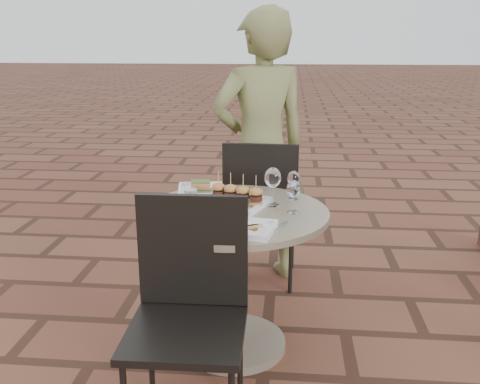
# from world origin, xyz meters

# --- Properties ---
(ground) EXTENTS (60.00, 60.00, 0.00)m
(ground) POSITION_xyz_m (0.00, 0.00, 0.00)
(ground) COLOR brown
(ground) RESTS_ON ground
(cafe_table) EXTENTS (0.90, 0.90, 0.73)m
(cafe_table) POSITION_xyz_m (-0.16, 0.23, 0.48)
(cafe_table) COLOR gray
(cafe_table) RESTS_ON ground
(chair_far) EXTENTS (0.45, 0.45, 0.93)m
(chair_far) POSITION_xyz_m (-0.07, 0.95, 0.55)
(chair_far) COLOR black
(chair_far) RESTS_ON ground
(chair_near) EXTENTS (0.45, 0.45, 0.93)m
(chair_near) POSITION_xyz_m (-0.28, -0.31, 0.55)
(chair_near) COLOR black
(chair_near) RESTS_ON ground
(diner) EXTENTS (0.73, 0.62, 1.69)m
(diner) POSITION_xyz_m (-0.08, 1.08, 0.85)
(diner) COLOR olive
(diner) RESTS_ON ground
(plate_salmon) EXTENTS (0.27, 0.27, 0.06)m
(plate_salmon) POSITION_xyz_m (-0.36, 0.51, 0.75)
(plate_salmon) COLOR white
(plate_salmon) RESTS_ON cafe_table
(plate_sliders) EXTENTS (0.33, 0.33, 0.16)m
(plate_sliders) POSITION_xyz_m (-0.15, 0.29, 0.77)
(plate_sliders) COLOR white
(plate_sliders) RESTS_ON cafe_table
(plate_tuna) EXTENTS (0.25, 0.25, 0.03)m
(plate_tuna) POSITION_xyz_m (-0.07, -0.05, 0.74)
(plate_tuna) COLOR white
(plate_tuna) RESTS_ON cafe_table
(wine_glass_right) EXTENTS (0.07, 0.07, 0.15)m
(wine_glass_right) POSITION_xyz_m (0.12, 0.22, 0.84)
(wine_glass_right) COLOR white
(wine_glass_right) RESTS_ON cafe_table
(wine_glass_mid) EXTENTS (0.08, 0.08, 0.19)m
(wine_glass_mid) POSITION_xyz_m (0.02, 0.33, 0.86)
(wine_glass_mid) COLOR white
(wine_glass_mid) RESTS_ON cafe_table
(wine_glass_far) EXTENTS (0.06, 0.06, 0.15)m
(wine_glass_far) POSITION_xyz_m (0.12, 0.44, 0.83)
(wine_glass_far) COLOR white
(wine_glass_far) RESTS_ON cafe_table
(steel_ramekin) EXTENTS (0.08, 0.08, 0.05)m
(steel_ramekin) POSITION_xyz_m (-0.40, 0.39, 0.76)
(steel_ramekin) COLOR silver
(steel_ramekin) RESTS_ON cafe_table
(cutlery_set) EXTENTS (0.15, 0.19, 0.00)m
(cutlery_set) POSITION_xyz_m (0.06, 0.01, 0.73)
(cutlery_set) COLOR silver
(cutlery_set) RESTS_ON cafe_table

